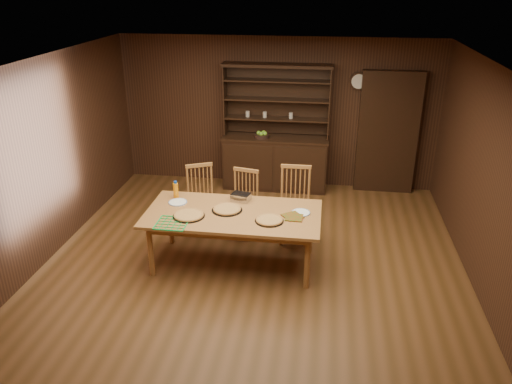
% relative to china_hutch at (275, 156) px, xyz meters
% --- Properties ---
extents(floor, '(6.00, 6.00, 0.00)m').
position_rel_china_hutch_xyz_m(floor, '(0.00, -2.75, -0.60)').
color(floor, brown).
rests_on(floor, ground).
extents(room_shell, '(6.00, 6.00, 6.00)m').
position_rel_china_hutch_xyz_m(room_shell, '(0.00, -2.75, 0.98)').
color(room_shell, silver).
rests_on(room_shell, floor).
extents(china_hutch, '(1.84, 0.52, 2.17)m').
position_rel_china_hutch_xyz_m(china_hutch, '(0.00, 0.00, 0.00)').
color(china_hutch, black).
rests_on(china_hutch, floor).
extents(doorway, '(1.00, 0.18, 2.10)m').
position_rel_china_hutch_xyz_m(doorway, '(1.90, 0.15, 0.45)').
color(doorway, black).
rests_on(doorway, floor).
extents(wall_clock, '(0.30, 0.05, 0.30)m').
position_rel_china_hutch_xyz_m(wall_clock, '(1.35, 0.20, 1.30)').
color(wall_clock, black).
rests_on(wall_clock, room_shell).
extents(dining_table, '(2.22, 1.11, 0.75)m').
position_rel_china_hutch_xyz_m(dining_table, '(-0.26, -2.67, 0.09)').
color(dining_table, '#A66839').
rests_on(dining_table, floor).
extents(chair_left, '(0.54, 0.53, 1.01)m').
position_rel_china_hutch_xyz_m(chair_left, '(-0.90, -1.76, -0.06)').
color(chair_left, '#B06D3C').
rests_on(chair_left, floor).
extents(chair_center, '(0.48, 0.47, 0.99)m').
position_rel_china_hutch_xyz_m(chair_center, '(-0.26, -1.80, -0.07)').
color(chair_center, '#B06D3C').
rests_on(chair_center, floor).
extents(chair_right, '(0.45, 0.43, 1.09)m').
position_rel_china_hutch_xyz_m(chair_right, '(0.47, -1.84, -0.02)').
color(chair_right, '#B06D3C').
rests_on(chair_right, floor).
extents(pizza_left, '(0.40, 0.40, 0.04)m').
position_rel_china_hutch_xyz_m(pizza_left, '(-0.78, -2.85, 0.17)').
color(pizza_left, black).
rests_on(pizza_left, dining_table).
extents(pizza_right, '(0.35, 0.35, 0.04)m').
position_rel_china_hutch_xyz_m(pizza_right, '(0.23, -2.84, 0.17)').
color(pizza_right, black).
rests_on(pizza_right, dining_table).
extents(pizza_center, '(0.39, 0.39, 0.04)m').
position_rel_china_hutch_xyz_m(pizza_center, '(-0.34, -2.62, 0.17)').
color(pizza_center, black).
rests_on(pizza_center, dining_table).
extents(cooling_rack, '(0.40, 0.40, 0.02)m').
position_rel_china_hutch_xyz_m(cooling_rack, '(-0.93, -3.07, 0.16)').
color(cooling_rack, green).
rests_on(cooling_rack, dining_table).
extents(plate_left, '(0.25, 0.25, 0.02)m').
position_rel_china_hutch_xyz_m(plate_left, '(-1.03, -2.48, 0.16)').
color(plate_left, white).
rests_on(plate_left, dining_table).
extents(plate_right, '(0.24, 0.24, 0.02)m').
position_rel_china_hutch_xyz_m(plate_right, '(0.60, -2.56, 0.16)').
color(plate_right, white).
rests_on(plate_right, dining_table).
extents(foil_dish, '(0.28, 0.23, 0.10)m').
position_rel_china_hutch_xyz_m(foil_dish, '(-0.22, -2.29, 0.20)').
color(foil_dish, silver).
rests_on(foil_dish, dining_table).
extents(juice_bottle, '(0.07, 0.07, 0.24)m').
position_rel_china_hutch_xyz_m(juice_bottle, '(-1.11, -2.31, 0.26)').
color(juice_bottle, orange).
rests_on(juice_bottle, dining_table).
extents(pot_holder_a, '(0.30, 0.30, 0.02)m').
position_rel_china_hutch_xyz_m(pot_holder_a, '(0.50, -2.68, 0.16)').
color(pot_holder_a, '#A01F12').
rests_on(pot_holder_a, dining_table).
extents(pot_holder_b, '(0.22, 0.22, 0.02)m').
position_rel_china_hutch_xyz_m(pot_holder_b, '(0.53, -2.72, 0.16)').
color(pot_holder_b, '#A01F12').
rests_on(pot_holder_b, dining_table).
extents(fruit_bowl, '(0.26, 0.26, 0.12)m').
position_rel_china_hutch_xyz_m(fruit_bowl, '(-0.23, -0.07, 0.39)').
color(fruit_bowl, black).
rests_on(fruit_bowl, china_hutch).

